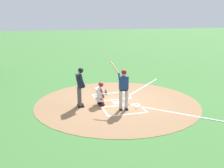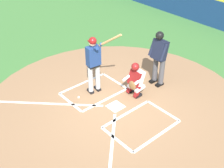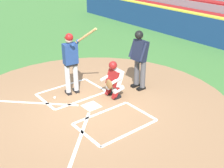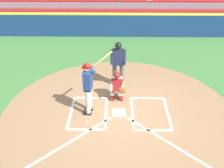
{
  "view_description": "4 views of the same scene",
  "coord_description": "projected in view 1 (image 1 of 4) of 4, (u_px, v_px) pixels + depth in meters",
  "views": [
    {
      "loc": [
        11.98,
        -3.68,
        4.27
      ],
      "look_at": [
        -0.13,
        -0.24,
        0.94
      ],
      "focal_mm": 42.99,
      "sensor_mm": 36.0,
      "label": 1
    },
    {
      "loc": [
        -5.15,
        4.65,
        5.4
      ],
      "look_at": [
        0.03,
        0.12,
        0.84
      ],
      "focal_mm": 47.69,
      "sensor_mm": 36.0,
      "label": 2
    },
    {
      "loc": [
        -5.91,
        3.98,
        4.02
      ],
      "look_at": [
        -0.55,
        -0.3,
        0.81
      ],
      "focal_mm": 46.68,
      "sensor_mm": 36.0,
      "label": 3
    },
    {
      "loc": [
        0.13,
        7.33,
        5.47
      ],
      "look_at": [
        0.25,
        -0.53,
        0.83
      ],
      "focal_mm": 42.75,
      "sensor_mm": 36.0,
      "label": 4
    }
  ],
  "objects": [
    {
      "name": "plate_umpire",
      "position": [
        80.0,
        84.0,
        12.41
      ],
      "size": [
        0.59,
        0.42,
        1.86
      ],
      "color": "#4C4C51",
      "rests_on": "ground"
    },
    {
      "name": "ground_plane",
      "position": [
        117.0,
        103.0,
        13.2
      ],
      "size": [
        120.0,
        120.0,
        0.0
      ],
      "primitive_type": "plane",
      "color": "#427A38"
    },
    {
      "name": "dirt_circle",
      "position": [
        117.0,
        103.0,
        13.2
      ],
      "size": [
        8.0,
        8.0,
        0.01
      ],
      "primitive_type": "cylinder",
      "color": "#99704C",
      "rests_on": "ground"
    },
    {
      "name": "batter",
      "position": [
        123.0,
        87.0,
        11.98
      ],
      "size": [
        1.0,
        0.63,
        2.13
      ],
      "color": "#BCBCBC",
      "rests_on": "ground"
    },
    {
      "name": "home_plate_and_chalk",
      "position": [
        134.0,
        101.0,
        13.43
      ],
      "size": [
        7.93,
        4.91,
        0.01
      ],
      "color": "white",
      "rests_on": "dirt_circle"
    },
    {
      "name": "catcher",
      "position": [
        101.0,
        93.0,
        12.76
      ],
      "size": [
        0.59,
        0.62,
        1.13
      ],
      "color": "black",
      "rests_on": "ground"
    },
    {
      "name": "baseball",
      "position": [
        136.0,
        108.0,
        12.36
      ],
      "size": [
        0.07,
        0.07,
        0.07
      ],
      "primitive_type": "sphere",
      "color": "white",
      "rests_on": "ground"
    }
  ]
}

